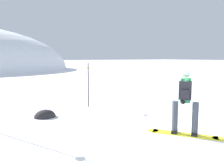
{
  "coord_description": "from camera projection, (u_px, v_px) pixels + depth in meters",
  "views": [
    {
      "loc": [
        -3.98,
        -3.55,
        1.93
      ],
      "look_at": [
        0.18,
        3.15,
        1.0
      ],
      "focal_mm": 36.33,
      "sensor_mm": 36.0,
      "label": 1
    }
  ],
  "objects": [
    {
      "name": "piste_marker_near",
      "position": [
        88.0,
        81.0,
        8.78
      ],
      "size": [
        0.2,
        0.2,
        1.77
      ],
      "color": "black",
      "rests_on": "ground"
    },
    {
      "name": "rock_mid",
      "position": [
        45.0,
        117.0,
        7.35
      ],
      "size": [
        0.7,
        0.59,
        0.49
      ],
      "color": "#282628",
      "rests_on": "ground"
    },
    {
      "name": "ground_plane",
      "position": [
        176.0,
        140.0,
        5.3
      ],
      "size": [
        300.0,
        300.0,
        0.0
      ],
      "primitive_type": "plane",
      "color": "white"
    },
    {
      "name": "snowboarder_main",
      "position": [
        185.0,
        99.0,
        5.53
      ],
      "size": [
        1.2,
        1.54,
        1.71
      ],
      "color": "yellow",
      "rests_on": "ground"
    }
  ]
}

